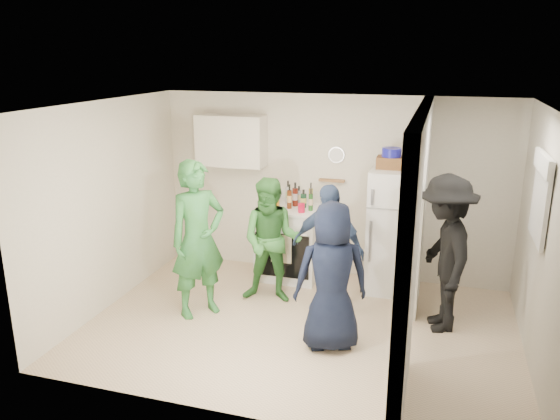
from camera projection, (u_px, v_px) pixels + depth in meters
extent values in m
plane|color=beige|center=(300.00, 326.00, 6.25)|extent=(4.80, 4.80, 0.00)
plane|color=silver|center=(332.00, 187.00, 7.47)|extent=(4.80, 0.00, 4.80)
plane|color=silver|center=(248.00, 284.00, 4.34)|extent=(4.80, 0.00, 4.80)
plane|color=silver|center=(108.00, 205.00, 6.57)|extent=(0.00, 3.40, 3.40)
plane|color=silver|center=(543.00, 244.00, 5.24)|extent=(0.00, 3.40, 3.40)
plane|color=white|center=(302.00, 106.00, 5.56)|extent=(4.80, 4.80, 0.00)
cube|color=silver|center=(420.00, 205.00, 6.59)|extent=(0.12, 1.20, 2.50)
cube|color=silver|center=(407.00, 273.00, 4.56)|extent=(0.12, 1.20, 2.50)
cube|color=silver|center=(422.00, 130.00, 5.28)|extent=(0.12, 1.00, 0.40)
cube|color=white|center=(289.00, 242.00, 7.51)|extent=(0.85, 0.71, 1.01)
cube|color=silver|center=(231.00, 141.00, 7.52)|extent=(0.95, 0.34, 0.70)
cube|color=white|center=(395.00, 231.00, 7.01)|extent=(0.67, 0.65, 1.62)
cube|color=brown|center=(391.00, 163.00, 6.84)|extent=(0.35, 0.25, 0.15)
cylinder|color=#16169A|center=(392.00, 152.00, 6.80)|extent=(0.24, 0.24, 0.11)
cylinder|color=orange|center=(417.00, 162.00, 6.60)|extent=(0.09, 0.09, 0.25)
cylinder|color=white|center=(336.00, 155.00, 7.31)|extent=(0.22, 0.02, 0.22)
cube|color=olive|center=(332.00, 181.00, 7.39)|extent=(0.35, 0.08, 0.03)
cube|color=black|center=(543.00, 198.00, 5.32)|extent=(0.03, 0.70, 0.80)
cube|color=white|center=(541.00, 198.00, 5.33)|extent=(0.04, 0.76, 0.86)
cube|color=white|center=(543.00, 163.00, 5.23)|extent=(0.04, 0.82, 0.18)
cylinder|color=orange|center=(276.00, 202.00, 7.17)|extent=(0.09, 0.09, 0.25)
cylinder|color=red|center=(301.00, 208.00, 7.11)|extent=(0.09, 0.09, 0.12)
imported|color=#317C43|center=(198.00, 239.00, 6.33)|extent=(0.78, 0.81, 1.87)
imported|color=#3C8038|center=(272.00, 241.00, 6.71)|extent=(0.83, 0.68, 1.58)
imported|color=#334671|center=(327.00, 249.00, 6.45)|extent=(0.99, 0.60, 1.57)
imported|color=black|center=(332.00, 277.00, 5.62)|extent=(0.91, 0.76, 1.60)
imported|color=black|center=(444.00, 254.00, 6.01)|extent=(0.90, 1.26, 1.78)
cylinder|color=maroon|center=(273.00, 195.00, 7.52)|extent=(0.08, 0.08, 0.25)
cylinder|color=#194D2D|center=(275.00, 196.00, 7.32)|extent=(0.07, 0.07, 0.32)
cylinder|color=silver|center=(288.00, 192.00, 7.49)|extent=(0.06, 0.06, 0.32)
cylinder|color=#622A11|center=(289.00, 196.00, 7.27)|extent=(0.06, 0.06, 0.33)
cylinder|color=#999FA9|center=(299.00, 195.00, 7.48)|extent=(0.07, 0.07, 0.26)
cylinder|color=#153C24|center=(303.00, 199.00, 7.32)|extent=(0.08, 0.08, 0.25)
cylinder|color=olive|center=(311.00, 194.00, 7.38)|extent=(0.06, 0.06, 0.33)
cylinder|color=#9BA0A6|center=(264.00, 197.00, 7.33)|extent=(0.07, 0.07, 0.28)
cylinder|color=#57170E|center=(295.00, 194.00, 7.39)|extent=(0.08, 0.08, 0.33)
cylinder|color=#1D4E1A|center=(311.00, 200.00, 7.17)|extent=(0.06, 0.06, 0.30)
cylinder|color=brown|center=(275.00, 194.00, 7.43)|extent=(0.07, 0.07, 0.30)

